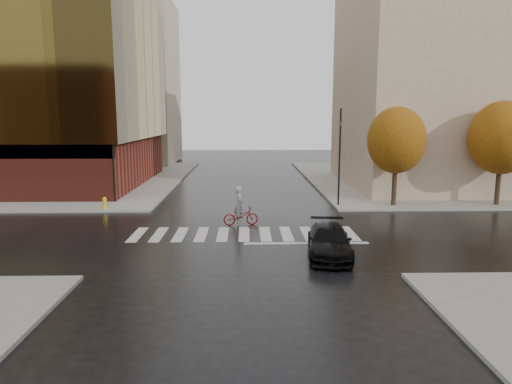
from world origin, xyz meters
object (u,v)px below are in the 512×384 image
cyclist (240,212)px  fire_hydrant (105,202)px  traffic_light_nw (112,142)px  traffic_light_ne (340,152)px  sedan (329,241)px

cyclist → fire_hydrant: size_ratio=2.88×
cyclist → traffic_light_nw: size_ratio=0.30×
cyclist → traffic_light_nw: (-8.77, 6.50, 3.54)m
traffic_light_ne → fire_hydrant: (-15.28, -1.02, -3.13)m
sedan → cyclist: 7.00m
cyclist → traffic_light_ne: 8.75m
cyclist → traffic_light_ne: traffic_light_ne is taller
sedan → cyclist: bearing=131.2°
traffic_light_nw → fire_hydrant: 4.49m
fire_hydrant → traffic_light_ne: bearing=3.8°
traffic_light_ne → fire_hydrant: traffic_light_ne is taller
sedan → traffic_light_nw: size_ratio=0.62×
sedan → traffic_light_nw: traffic_light_nw is taller
sedan → traffic_light_nw: bearing=142.7°
cyclist → fire_hydrant: 9.62m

